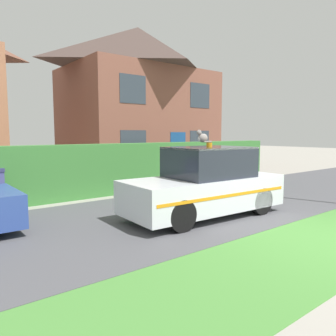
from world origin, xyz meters
TOP-DOWN VIEW (x-y plane):
  - road_strip at (0.00, 3.77)m, footprint 28.00×5.01m
  - lawn_verge at (0.00, 0.17)m, footprint 28.00×2.20m
  - garden_hedge at (-0.62, 7.01)m, footprint 14.86×0.58m
  - police_car at (-0.58, 2.94)m, footprint 4.16×1.83m
  - cat at (-0.51, 3.15)m, footprint 0.33×0.28m
  - house_right at (4.10, 12.98)m, footprint 8.09×5.79m

SIDE VIEW (x-z plane):
  - lawn_verge at x=0.00m, z-range 0.00..0.01m
  - road_strip at x=0.00m, z-range 0.00..0.01m
  - police_car at x=-0.58m, z-range -0.11..1.70m
  - garden_hedge at x=-0.62m, z-range 0.00..1.69m
  - cat at x=-0.51m, z-range 1.79..2.11m
  - house_right at x=4.10m, z-range 0.08..7.93m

